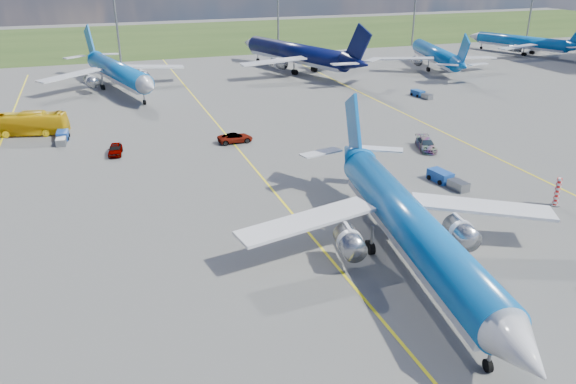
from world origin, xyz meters
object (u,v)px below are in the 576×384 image
object	(u,v)px
apron_bus	(24,124)
warning_post	(557,192)
bg_jet_ne	(434,69)
baggage_tug_w	(446,179)
bg_jet_n	(296,71)
baggage_tug_c	(62,137)
main_airliner	(408,265)
bg_jet_nnw	(120,91)
bg_jet_ene	(520,54)
service_car_b	(235,138)
service_car_c	(426,144)
service_car_a	(115,149)
baggage_tug_e	(421,94)

from	to	relation	value
apron_bus	warning_post	bearing A→B (deg)	-116.92
bg_jet_ne	baggage_tug_w	bearing A→B (deg)	72.77
bg_jet_n	baggage_tug_c	bearing A→B (deg)	19.10
main_airliner	bg_jet_nnw	bearing A→B (deg)	112.35
bg_jet_ne	bg_jet_ene	world-z (taller)	bg_jet_ne
service_car_b	bg_jet_n	bearing A→B (deg)	-31.56
service_car_c	baggage_tug_c	xyz separation A→B (m)	(-45.26, 19.73, -0.19)
bg_jet_nnw	bg_jet_ene	bearing A→B (deg)	-8.48
service_car_a	service_car_c	size ratio (longest dim) A/B	0.81
bg_jet_ene	apron_bus	size ratio (longest dim) A/B	2.85
apron_bus	service_car_b	xyz separation A→B (m)	(27.32, -13.22, -0.98)
bg_jet_n	service_car_c	world-z (taller)	bg_jet_n
main_airliner	baggage_tug_c	size ratio (longest dim) A/B	7.56
bg_jet_ene	apron_bus	xyz separation A→B (m)	(-116.07, -35.69, 1.64)
service_car_b	baggage_tug_c	xyz separation A→B (m)	(-22.36, 8.43, -0.13)
bg_jet_nnw	bg_jet_n	size ratio (longest dim) A/B	0.90
service_car_c	baggage_tug_w	xyz separation A→B (m)	(-4.41, -11.25, -0.16)
apron_bus	bg_jet_ne	bearing A→B (deg)	-60.55
bg_jet_nnw	main_airliner	size ratio (longest dim) A/B	1.01
bg_jet_n	service_car_c	size ratio (longest dim) A/B	8.72
apron_bus	service_car_a	bearing A→B (deg)	-125.53
warning_post	baggage_tug_e	distance (m)	47.96
warning_post	service_car_b	size ratio (longest dim) A/B	0.63
bg_jet_n	main_airliner	bearing A→B (deg)	57.50
bg_jet_nnw	apron_bus	size ratio (longest dim) A/B	3.34
main_airliner	service_car_c	xyz separation A→B (m)	(17.64, 25.54, 0.73)
bg_jet_nnw	baggage_tug_w	xyz separation A→B (m)	(31.22, -60.97, 0.57)
bg_jet_ne	main_airliner	bearing A→B (deg)	70.40
main_airliner	baggage_tug_w	xyz separation A→B (m)	(13.23, 14.29, 0.57)
main_airliner	service_car_b	bearing A→B (deg)	107.04
bg_jet_n	bg_jet_ene	bearing A→B (deg)	164.31
bg_jet_ene	baggage_tug_w	size ratio (longest dim) A/B	6.00
service_car_c	baggage_tug_w	size ratio (longest dim) A/B	0.90
baggage_tug_w	bg_jet_ene	bearing A→B (deg)	36.71
bg_jet_ene	apron_bus	world-z (taller)	bg_jet_ene
apron_bus	service_car_b	world-z (taller)	apron_bus
bg_jet_ene	service_car_a	xyz separation A→B (m)	(-104.54, -48.79, 0.69)
service_car_a	bg_jet_n	bearing A→B (deg)	55.56
bg_jet_nnw	apron_bus	xyz separation A→B (m)	(-14.59, -25.18, 1.64)
bg_jet_n	service_car_b	bearing A→B (deg)	42.08
bg_jet_nnw	service_car_b	bearing A→B (deg)	-86.06
baggage_tug_w	apron_bus	bearing A→B (deg)	133.23
warning_post	bg_jet_ene	world-z (taller)	bg_jet_ene
apron_bus	service_car_c	distance (m)	55.89
service_car_a	service_car_b	xyz separation A→B (m)	(15.78, -0.13, -0.03)
service_car_b	baggage_tug_w	xyz separation A→B (m)	(18.49, -22.56, -0.09)
main_airliner	service_car_a	bearing A→B (deg)	128.56
bg_jet_ene	baggage_tug_c	distance (m)	118.26
warning_post	service_car_a	world-z (taller)	warning_post
bg_jet_nnw	baggage_tug_w	bearing A→B (deg)	-77.28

